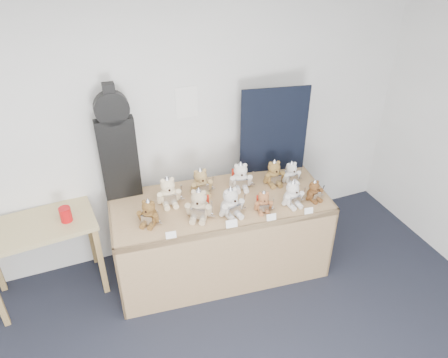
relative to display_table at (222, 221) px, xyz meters
name	(u,v)px	position (x,y,z in m)	size (l,w,h in m)	color
room_shell	(187,102)	(-0.09, 0.65, 0.93)	(6.00, 6.00, 6.00)	silver
display_table	(222,221)	(0.00, 0.00, 0.00)	(2.06, 1.03, 0.83)	#98784D
side_table	(40,236)	(-1.57, 0.37, 0.02)	(0.99, 0.60, 0.80)	#A08256
guitar_case	(117,145)	(-0.78, 0.49, 0.71)	(0.33, 0.11, 1.08)	black
navy_board	(274,131)	(0.69, 0.39, 0.61)	(0.66, 0.02, 0.88)	black
red_cup	(66,214)	(-1.32, 0.34, 0.21)	(0.10, 0.10, 0.13)	red
teddy_front_far_left	(149,213)	(-0.66, 0.00, 0.28)	(0.21, 0.22, 0.26)	brown
teddy_front_left	(199,205)	(-0.24, -0.08, 0.30)	(0.26, 0.26, 0.32)	tan
teddy_front_centre	(231,203)	(0.02, -0.15, 0.30)	(0.26, 0.22, 0.31)	beige
teddy_front_right	(263,202)	(0.31, -0.20, 0.26)	(0.18, 0.17, 0.22)	#975D39
teddy_front_far_right	(292,194)	(0.59, -0.21, 0.28)	(0.22, 0.18, 0.27)	silver
teddy_front_end	(314,191)	(0.81, -0.21, 0.26)	(0.18, 0.15, 0.22)	brown
teddy_back_left	(168,192)	(-0.43, 0.21, 0.30)	(0.25, 0.20, 0.31)	beige
teddy_back_centre_left	(201,183)	(-0.11, 0.26, 0.29)	(0.24, 0.19, 0.29)	tan
teddy_back_centre_right	(241,177)	(0.27, 0.21, 0.29)	(0.24, 0.22, 0.30)	silver
teddy_back_right	(274,173)	(0.59, 0.16, 0.29)	(0.23, 0.19, 0.28)	olive
teddy_back_end	(291,173)	(0.76, 0.12, 0.27)	(0.20, 0.16, 0.25)	white
entry_card_a	(171,235)	(-0.55, -0.26, 0.21)	(0.09, 0.00, 0.06)	white
entry_card_b	(232,224)	(-0.04, -0.31, 0.21)	(0.10, 0.00, 0.07)	white
entry_card_c	(271,217)	(0.31, -0.35, 0.21)	(0.09, 0.00, 0.06)	white
entry_card_d	(309,211)	(0.66, -0.39, 0.21)	(0.08, 0.00, 0.06)	white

